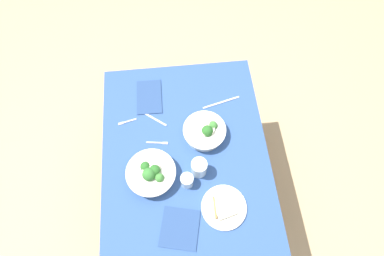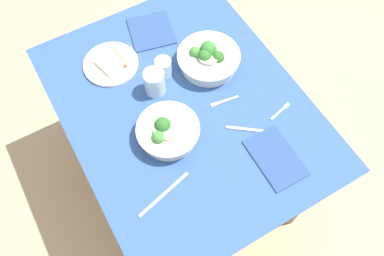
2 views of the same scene
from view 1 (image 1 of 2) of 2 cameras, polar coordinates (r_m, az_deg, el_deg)
ground_plane at (r=2.28m, az=-0.93°, el=-10.83°), size 6.00×6.00×0.00m
dining_table at (r=1.73m, az=-1.21°, el=-5.87°), size 1.10×0.86×0.70m
broccoli_bowl_far at (r=1.62m, az=2.43°, el=-0.65°), size 0.22×0.22×0.10m
broccoli_bowl_near at (r=1.54m, az=-7.52°, el=-8.32°), size 0.24×0.24×0.11m
bread_side_plate at (r=1.53m, az=5.88°, el=-14.33°), size 0.22×0.22×0.03m
water_glass_center at (r=1.53m, az=1.30°, el=-7.33°), size 0.08×0.08×0.10m
water_glass_side at (r=1.52m, az=-0.94°, el=-9.67°), size 0.06×0.06×0.08m
fork_by_far_bowl at (r=1.72m, az=-12.00°, el=1.12°), size 0.03×0.10×0.00m
fork_by_near_bowl at (r=1.64m, az=-6.26°, el=-2.73°), size 0.03×0.11×0.00m
table_knife_left at (r=1.75m, az=5.40°, el=4.72°), size 0.06×0.21×0.00m
table_knife_right at (r=1.71m, az=-7.40°, el=1.95°), size 0.12×0.16×0.00m
napkin_folded_upper at (r=1.77m, az=-7.91°, el=5.70°), size 0.22×0.14×0.01m
napkin_folded_lower at (r=1.51m, az=-2.27°, el=-18.00°), size 0.22×0.21×0.01m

